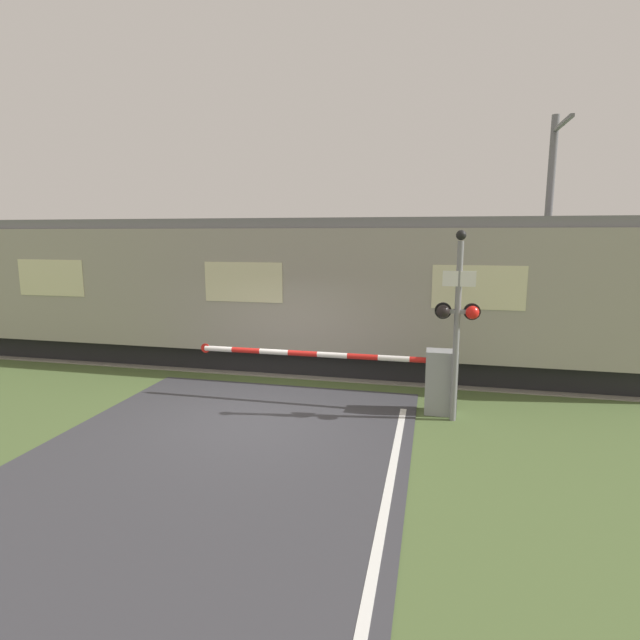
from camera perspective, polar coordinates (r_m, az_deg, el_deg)
ground_plane at (r=9.77m, az=-7.38°, el=-10.90°), size 80.00×80.00×0.00m
track_bed at (r=13.57m, az=-1.25°, el=-4.77°), size 36.00×3.20×0.13m
train at (r=13.57m, az=-6.26°, el=3.45°), size 19.54×3.17×3.81m
crossing_barrier at (r=9.95m, az=11.49°, el=-6.44°), size 5.31×0.44×1.24m
signal_post at (r=9.33m, az=15.43°, el=0.54°), size 0.81×0.26×3.51m
catenary_pole at (r=15.19m, az=24.53°, el=8.89°), size 0.20×1.90×6.55m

